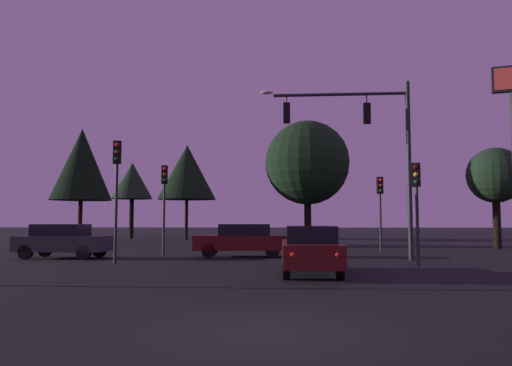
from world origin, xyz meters
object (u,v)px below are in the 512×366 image
object	(u,v)px
traffic_signal_mast_arm	(368,137)
tree_lot_edge	(307,163)
traffic_light_corner_left	(164,191)
car_crossing_left	(242,240)
traffic_light_median	(417,192)
tree_center_horizon	(187,172)
traffic_light_corner_right	(117,177)
tree_left_far	(132,181)
car_crossing_right	(63,240)
tree_right_cluster	(495,176)
traffic_light_far_side	(380,199)
car_nearside_lane	(310,249)
tree_behind_sign	(82,164)

from	to	relation	value
traffic_signal_mast_arm	tree_lot_edge	xyz separation A→B (m)	(-1.87, 11.52, 0.21)
traffic_light_corner_left	car_crossing_left	xyz separation A→B (m)	(3.83, -0.69, -2.29)
traffic_light_median	tree_center_horizon	bearing A→B (deg)	118.19
traffic_light_corner_right	car_crossing_left	world-z (taller)	traffic_light_corner_right
tree_left_far	traffic_signal_mast_arm	bearing A→B (deg)	-54.35
car_crossing_right	tree_left_far	bearing A→B (deg)	99.35
traffic_light_median	tree_right_cluster	bearing A→B (deg)	55.52
traffic_light_far_side	tree_center_horizon	distance (m)	21.60
traffic_light_far_side	car_crossing_right	bearing A→B (deg)	-162.89
car_crossing_left	tree_center_horizon	xyz separation A→B (m)	(-6.24, 20.08, 5.12)
traffic_light_corner_left	tree_right_cluster	distance (m)	19.90
car_nearside_lane	car_crossing_right	size ratio (longest dim) A/B	1.10
tree_center_horizon	tree_left_far	bearing A→B (deg)	156.19
traffic_light_median	car_nearside_lane	bearing A→B (deg)	-144.77
tree_center_horizon	tree_right_cluster	size ratio (longest dim) A/B	1.37
traffic_signal_mast_arm	traffic_light_corner_left	xyz separation A→B (m)	(-9.39, 2.39, -2.21)
traffic_signal_mast_arm	traffic_light_corner_right	size ratio (longest dim) A/B	1.60
traffic_light_corner_left	car_crossing_left	size ratio (longest dim) A/B	0.97
car_crossing_left	tree_left_far	size ratio (longest dim) A/B	0.63
car_crossing_right	tree_left_far	world-z (taller)	tree_left_far
traffic_light_median	traffic_light_far_side	bearing A→B (deg)	88.05
traffic_light_median	tree_left_far	world-z (taller)	tree_left_far
traffic_light_corner_left	car_nearside_lane	xyz separation A→B (m)	(6.48, -8.02, -2.29)
traffic_light_corner_right	car_nearside_lane	xyz separation A→B (m)	(7.29, -3.27, -2.58)
car_crossing_right	car_nearside_lane	bearing A→B (deg)	-29.93
car_crossing_right	tree_center_horizon	size ratio (longest dim) A/B	0.50
traffic_signal_mast_arm	traffic_light_corner_left	bearing A→B (deg)	165.71
car_crossing_right	tree_behind_sign	world-z (taller)	tree_behind_sign
tree_behind_sign	car_crossing_left	bearing A→B (deg)	-40.65
tree_left_far	tree_behind_sign	bearing A→B (deg)	-89.27
car_crossing_left	tree_lot_edge	bearing A→B (deg)	69.38
car_crossing_right	tree_behind_sign	size ratio (longest dim) A/B	0.52
traffic_signal_mast_arm	car_nearside_lane	distance (m)	7.77
tree_left_far	traffic_light_corner_left	bearing A→B (deg)	-69.89
car_crossing_right	traffic_signal_mast_arm	bearing A→B (deg)	-1.97
traffic_light_corner_left	car_crossing_left	distance (m)	4.52
traffic_light_corner_right	tree_behind_sign	distance (m)	15.89
car_nearside_lane	tree_center_horizon	world-z (taller)	tree_center_horizon
tree_center_horizon	tree_lot_edge	distance (m)	14.29
traffic_signal_mast_arm	tree_right_cluster	distance (m)	13.01
tree_center_horizon	traffic_light_corner_left	bearing A→B (deg)	-82.91
traffic_light_median	tree_behind_sign	bearing A→B (deg)	142.18
traffic_signal_mast_arm	tree_lot_edge	world-z (taller)	tree_lot_edge
traffic_signal_mast_arm	traffic_light_median	world-z (taller)	traffic_signal_mast_arm
car_crossing_left	tree_center_horizon	distance (m)	21.64
traffic_light_far_side	car_nearside_lane	world-z (taller)	traffic_light_far_side
tree_right_cluster	tree_lot_edge	size ratio (longest dim) A/B	0.73
car_crossing_left	tree_right_cluster	size ratio (longest dim) A/B	0.73
car_nearside_lane	traffic_light_corner_right	bearing A→B (deg)	155.86
car_crossing_left	tree_left_far	distance (m)	25.87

